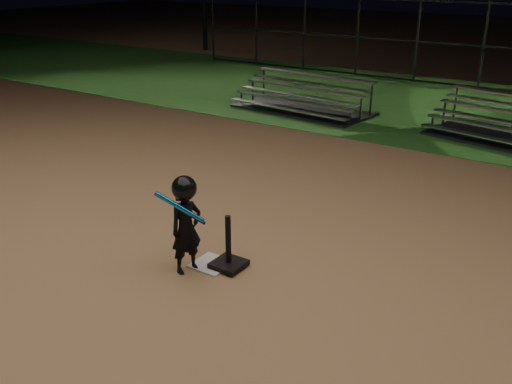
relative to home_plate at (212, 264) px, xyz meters
name	(u,v)px	position (x,y,z in m)	size (l,w,h in m)	color
ground	(212,265)	(0.00, 0.00, -0.01)	(80.00, 80.00, 0.00)	#A17149
grass_strip	(448,108)	(0.00, 10.00, -0.01)	(60.00, 8.00, 0.01)	#22501A
home_plate	(212,264)	(0.00, 0.00, 0.00)	(0.45, 0.45, 0.02)	beige
batting_tee	(229,258)	(0.22, 0.06, 0.13)	(0.38, 0.38, 0.68)	black
child_batter	(186,222)	(-0.16, -0.26, 0.64)	(0.49, 0.58, 1.23)	black
bleacher_left	(302,104)	(-3.02, 7.63, 0.16)	(3.62, 2.03, 0.85)	silver
backstop_fence	(484,46)	(0.00, 13.00, 1.24)	(20.08, 0.08, 2.50)	#38383D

